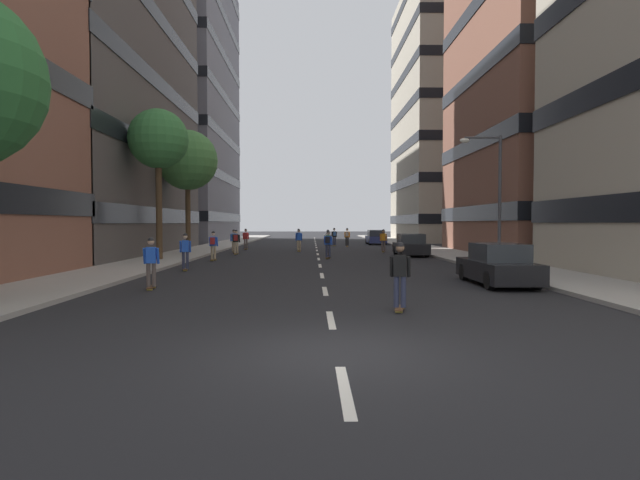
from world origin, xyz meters
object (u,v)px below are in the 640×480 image
(skater_3, at_px, (185,250))
(skater_4, at_px, (151,261))
(skater_0, at_px, (299,239))
(skater_6, at_px, (246,238))
(parked_car_mid, at_px, (498,266))
(skater_9, at_px, (236,240))
(skater_8, at_px, (213,244))
(skater_11, at_px, (299,238))
(street_tree_far, at_px, (158,140))
(skater_5, at_px, (347,236))
(parked_car_near, at_px, (376,238))
(skater_12, at_px, (328,240))
(skater_10, at_px, (383,239))
(skater_13, at_px, (334,236))
(streetlamp_right, at_px, (493,186))
(street_tree_near, at_px, (188,161))
(skater_2, at_px, (400,273))
(parked_car_far, at_px, (411,246))
(skater_7, at_px, (234,239))
(skater_1, at_px, (328,243))

(skater_3, bearing_deg, skater_4, -85.61)
(skater_0, relative_size, skater_6, 1.00)
(parked_car_mid, relative_size, skater_9, 2.47)
(skater_6, height_order, skater_8, same)
(skater_11, bearing_deg, skater_6, 179.51)
(skater_6, distance_m, skater_8, 12.92)
(skater_8, bearing_deg, street_tree_far, -169.90)
(skater_3, height_order, skater_5, same)
(parked_car_near, bearing_deg, skater_12, -108.17)
(skater_10, height_order, skater_13, same)
(skater_4, xyz_separation_m, skater_8, (-0.42, 13.13, 0.03))
(streetlamp_right, relative_size, skater_12, 3.65)
(skater_8, bearing_deg, street_tree_near, 115.32)
(skater_2, bearing_deg, skater_8, 115.00)
(skater_3, distance_m, skater_11, 19.81)
(parked_car_mid, height_order, streetlamp_right, streetlamp_right)
(skater_3, bearing_deg, parked_car_far, 39.60)
(street_tree_far, xyz_separation_m, skater_8, (3.04, 0.54, -6.08))
(skater_2, relative_size, skater_5, 1.00)
(streetlamp_right, relative_size, skater_5, 3.65)
(street_tree_near, bearing_deg, skater_3, -77.01)
(skater_4, distance_m, skater_12, 20.29)
(parked_car_far, bearing_deg, skater_2, -101.78)
(street_tree_far, height_order, skater_7, street_tree_far)
(parked_car_near, xyz_separation_m, skater_11, (-7.91, -10.31, 0.29))
(parked_car_far, distance_m, skater_2, 22.25)
(skater_7, xyz_separation_m, skater_8, (0.03, -8.35, 0.00))
(street_tree_near, xyz_separation_m, skater_10, (14.53, 2.55, -5.78))
(street_tree_far, xyz_separation_m, skater_1, (9.98, 2.20, -6.08))
(parked_car_near, xyz_separation_m, skater_9, (-12.24, -17.06, 0.32))
(skater_1, height_order, skater_4, same)
(street_tree_far, height_order, skater_1, street_tree_far)
(street_tree_far, xyz_separation_m, skater_13, (11.18, 19.92, -6.08))
(parked_car_near, height_order, parked_car_far, same)
(skater_0, bearing_deg, skater_7, -162.81)
(parked_car_far, height_order, skater_7, skater_7)
(skater_7, bearing_deg, skater_9, -77.53)
(skater_0, xyz_separation_m, skater_13, (3.24, 9.51, 0.03))
(skater_3, distance_m, skater_6, 19.24)
(street_tree_far, bearing_deg, parked_car_near, 56.42)
(parked_car_mid, distance_m, skater_3, 14.04)
(street_tree_near, bearing_deg, skater_2, -64.92)
(parked_car_mid, bearing_deg, skater_5, 96.50)
(street_tree_near, height_order, skater_7, street_tree_near)
(skater_0, distance_m, skater_9, 5.80)
(skater_2, height_order, skater_13, same)
(skater_9, xyz_separation_m, skater_10, (11.02, 2.86, -0.03))
(parked_car_far, relative_size, skater_0, 2.47)
(skater_6, relative_size, skater_9, 1.00)
(parked_car_far, relative_size, skater_10, 2.47)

